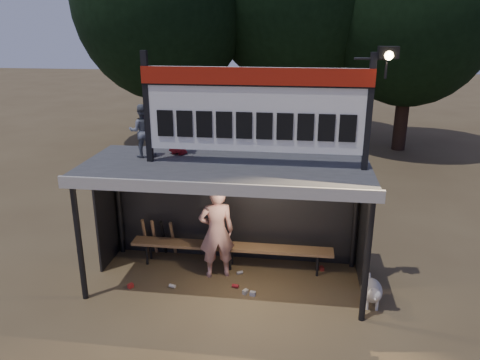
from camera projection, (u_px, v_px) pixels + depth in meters
name	position (u px, v px, depth m)	size (l,w,h in m)	color
ground	(227.00, 281.00, 8.86)	(80.00, 80.00, 0.00)	#4F3E27
player	(217.00, 232.00, 8.78)	(0.67, 0.44, 1.84)	white
child_a	(142.00, 131.00, 8.41)	(0.47, 0.37, 0.96)	slate
child_b	(178.00, 129.00, 8.61)	(0.46, 0.30, 0.94)	maroon
dugout_shelter	(228.00, 185.00, 8.50)	(5.10, 2.08, 2.32)	#3A3A3C
scoreboard_assembly	(258.00, 107.00, 7.72)	(4.10, 0.27, 1.99)	black
bench	(231.00, 247.00, 9.24)	(4.00, 0.35, 0.48)	#966E47
tree_right	(414.00, 6.00, 16.42)	(6.08, 6.08, 8.72)	#301D15
dog	(372.00, 291.00, 8.03)	(0.36, 0.81, 0.49)	beige
bats	(159.00, 237.00, 9.70)	(0.67, 0.35, 0.84)	olive
litter	(230.00, 283.00, 8.72)	(3.63, 1.25, 0.08)	#B2231E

